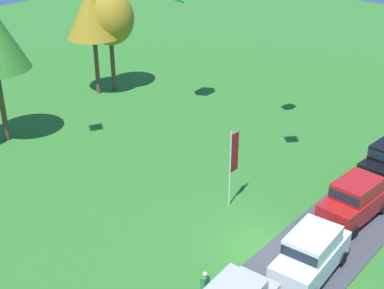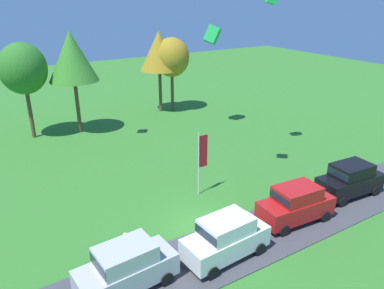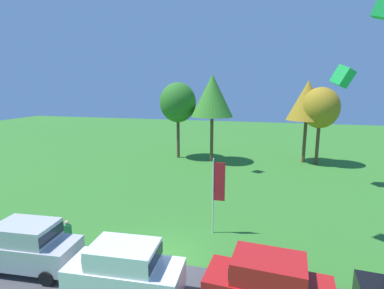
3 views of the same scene
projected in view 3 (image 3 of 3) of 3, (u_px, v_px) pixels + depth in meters
name	position (u px, v px, depth m)	size (l,w,h in m)	color
ground_plane	(159.00, 258.00, 14.97)	(120.00, 120.00, 0.00)	#337528
car_suv_mid_row	(27.00, 245.00, 13.72)	(4.72, 2.31, 2.28)	#B7B7BC
car_suv_by_flagpole	(125.00, 269.00, 11.89)	(4.71, 2.27, 2.28)	white
car_suv_near_entrance	(268.00, 284.00, 11.00)	(4.73, 2.32, 2.28)	red
person_on_lawn	(68.00, 236.00, 15.38)	(0.36, 0.24, 1.71)	#2D334C
tree_far_right	(178.00, 103.00, 34.81)	(4.21, 4.21, 8.88)	brown
tree_center_back	(212.00, 96.00, 32.79)	(4.60, 4.60, 9.72)	brown
tree_lone_near	(307.00, 101.00, 32.46)	(4.30, 4.30, 9.08)	brown
tree_far_left	(320.00, 108.00, 31.79)	(3.96, 3.96, 8.35)	brown
flag_banner	(217.00, 187.00, 16.94)	(0.71, 0.08, 4.49)	silver
kite_box_high_left	(343.00, 76.00, 24.15)	(1.06, 1.06, 1.49)	green
kite_box_topmost	(382.00, 8.00, 16.17)	(0.71, 0.71, 1.00)	green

